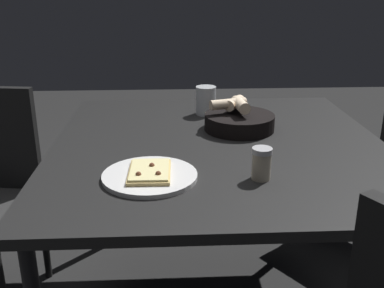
# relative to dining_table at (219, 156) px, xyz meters

# --- Properties ---
(dining_table) EXTENTS (1.20, 1.15, 0.75)m
(dining_table) POSITION_rel_dining_table_xyz_m (0.00, 0.00, 0.00)
(dining_table) COLOR black
(dining_table) RESTS_ON ground
(pizza_plate) EXTENTS (0.27, 0.27, 0.04)m
(pizza_plate) POSITION_rel_dining_table_xyz_m (-0.29, 0.23, 0.06)
(pizza_plate) COLOR silver
(pizza_plate) RESTS_ON dining_table
(bread_basket) EXTENTS (0.26, 0.26, 0.12)m
(bread_basket) POSITION_rel_dining_table_xyz_m (0.14, -0.09, 0.09)
(bread_basket) COLOR black
(bread_basket) RESTS_ON dining_table
(beer_glass) EXTENTS (0.08, 0.08, 0.12)m
(beer_glass) POSITION_rel_dining_table_xyz_m (0.35, 0.02, 0.10)
(beer_glass) COLOR silver
(beer_glass) RESTS_ON dining_table
(pepper_shaker) EXTENTS (0.06, 0.06, 0.09)m
(pepper_shaker) POSITION_rel_dining_table_xyz_m (-0.31, -0.08, 0.09)
(pepper_shaker) COLOR #BFB299
(pepper_shaker) RESTS_ON dining_table
(chair_near) EXTENTS (0.61, 0.61, 0.95)m
(chair_near) POSITION_rel_dining_table_xyz_m (0.49, -0.84, -0.16)
(chair_near) COLOR #252525
(chair_near) RESTS_ON ground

